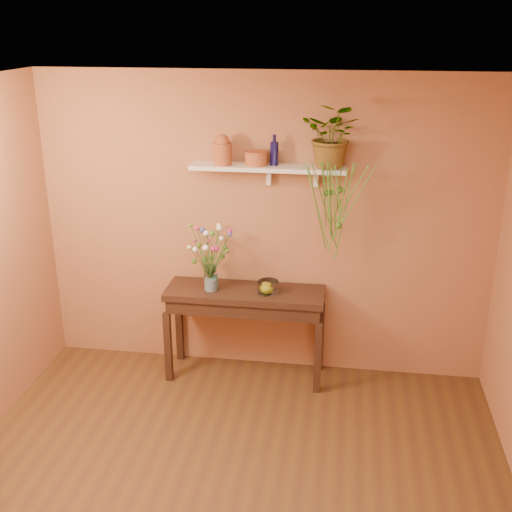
# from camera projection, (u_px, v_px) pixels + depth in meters

# --- Properties ---
(room) EXTENTS (4.04, 4.04, 2.70)m
(room) POSITION_uv_depth(u_px,v_px,m) (218.00, 331.00, 3.75)
(room) COLOR #553617
(room) RESTS_ON ground
(sideboard) EXTENTS (1.40, 0.45, 0.85)m
(sideboard) POSITION_uv_depth(u_px,v_px,m) (245.00, 303.00, 5.61)
(sideboard) COLOR #3D2319
(sideboard) RESTS_ON ground
(wall_shelf) EXTENTS (1.30, 0.24, 0.19)m
(wall_shelf) POSITION_uv_depth(u_px,v_px,m) (269.00, 168.00, 5.28)
(wall_shelf) COLOR white
(wall_shelf) RESTS_ON room
(terracotta_jug) EXTENTS (0.19, 0.19, 0.25)m
(terracotta_jug) POSITION_uv_depth(u_px,v_px,m) (223.00, 150.00, 5.26)
(terracotta_jug) COLOR #BB6437
(terracotta_jug) RESTS_ON wall_shelf
(terracotta_pot) EXTENTS (0.24, 0.24, 0.12)m
(terracotta_pot) POSITION_uv_depth(u_px,v_px,m) (256.00, 158.00, 5.26)
(terracotta_pot) COLOR #BB6437
(terracotta_pot) RESTS_ON wall_shelf
(blue_bottle) EXTENTS (0.08, 0.08, 0.25)m
(blue_bottle) POSITION_uv_depth(u_px,v_px,m) (274.00, 153.00, 5.25)
(blue_bottle) COLOR #0F0C3C
(blue_bottle) RESTS_ON wall_shelf
(spider_plant) EXTENTS (0.58, 0.54, 0.52)m
(spider_plant) POSITION_uv_depth(u_px,v_px,m) (333.00, 135.00, 5.12)
(spider_plant) COLOR #3A661B
(spider_plant) RESTS_ON wall_shelf
(plant_fronds) EXTENTS (0.56, 0.38, 0.86)m
(plant_fronds) POSITION_uv_depth(u_px,v_px,m) (334.00, 201.00, 5.15)
(plant_fronds) COLOR #3A661B
(plant_fronds) RESTS_ON wall_shelf
(glass_vase) EXTENTS (0.11, 0.11, 0.23)m
(glass_vase) POSITION_uv_depth(u_px,v_px,m) (210.00, 280.00, 5.53)
(glass_vase) COLOR white
(glass_vase) RESTS_ON sideboard
(bouquet) EXTENTS (0.39, 0.53, 0.48)m
(bouquet) POSITION_uv_depth(u_px,v_px,m) (210.00, 245.00, 5.42)
(bouquet) COLOR #386B28
(bouquet) RESTS_ON glass_vase
(glass_bowl) EXTENTS (0.18, 0.18, 0.11)m
(glass_bowl) POSITION_uv_depth(u_px,v_px,m) (268.00, 287.00, 5.50)
(glass_bowl) COLOR white
(glass_bowl) RESTS_ON sideboard
(lemon) EXTENTS (0.09, 0.09, 0.09)m
(lemon) POSITION_uv_depth(u_px,v_px,m) (267.00, 288.00, 5.48)
(lemon) COLOR #FFFB24
(lemon) RESTS_ON glass_bowl
(carton) EXTENTS (0.07, 0.05, 0.13)m
(carton) POSITION_uv_depth(u_px,v_px,m) (214.00, 282.00, 5.58)
(carton) COLOR teal
(carton) RESTS_ON sideboard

